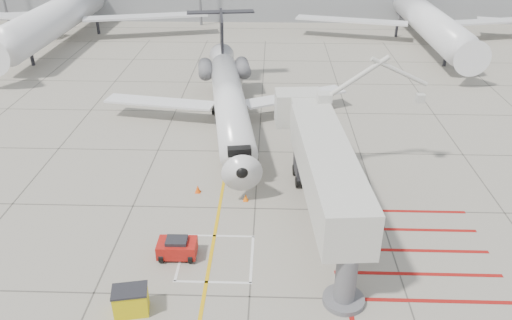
# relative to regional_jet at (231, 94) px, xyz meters

# --- Properties ---
(ground_plane) EXTENTS (260.00, 260.00, 0.00)m
(ground_plane) POSITION_rel_regional_jet_xyz_m (2.32, -14.78, -3.74)
(ground_plane) COLOR gray
(ground_plane) RESTS_ON ground
(regional_jet) EXTENTS (26.54, 31.54, 7.49)m
(regional_jet) POSITION_rel_regional_jet_xyz_m (0.00, 0.00, 0.00)
(regional_jet) COLOR silver
(regional_jet) RESTS_ON ground_plane
(jet_bridge) EXTENTS (10.06, 18.81, 7.27)m
(jet_bridge) POSITION_rel_regional_jet_xyz_m (6.53, -12.78, -0.11)
(jet_bridge) COLOR beige
(jet_bridge) RESTS_ON ground_plane
(pushback_tug) EXTENTS (2.17, 1.37, 1.26)m
(pushback_tug) POSITION_rel_regional_jet_xyz_m (-1.86, -15.71, -3.11)
(pushback_tug) COLOR #AD1610
(pushback_tug) RESTS_ON ground_plane
(spill_bin) EXTENTS (1.81, 1.38, 1.42)m
(spill_bin) POSITION_rel_regional_jet_xyz_m (-3.37, -19.97, -3.04)
(spill_bin) COLOR #D0BB0B
(spill_bin) RESTS_ON ground_plane
(baggage_cart) EXTENTS (2.28, 1.65, 1.32)m
(baggage_cart) POSITION_rel_regional_jet_xyz_m (7.56, -8.42, -3.09)
(baggage_cart) COLOR slate
(baggage_cart) RESTS_ON ground_plane
(ground_power_unit) EXTENTS (2.91, 2.35, 2.01)m
(ground_power_unit) POSITION_rel_regional_jet_xyz_m (8.15, -11.09, -2.74)
(ground_power_unit) COLOR silver
(ground_power_unit) RESTS_ON ground_plane
(cone_nose) EXTENTS (0.39, 0.39, 0.54)m
(cone_nose) POSITION_rel_regional_jet_xyz_m (-1.65, -8.93, -3.47)
(cone_nose) COLOR #EF4F0C
(cone_nose) RESTS_ON ground_plane
(cone_side) EXTENTS (0.36, 0.36, 0.49)m
(cone_side) POSITION_rel_regional_jet_xyz_m (1.68, -9.86, -3.50)
(cone_side) COLOR orange
(cone_side) RESTS_ON ground_plane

